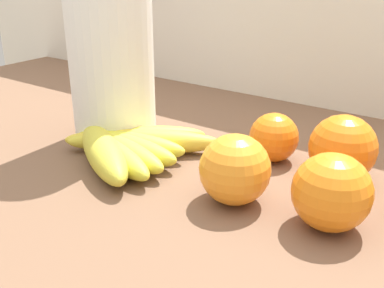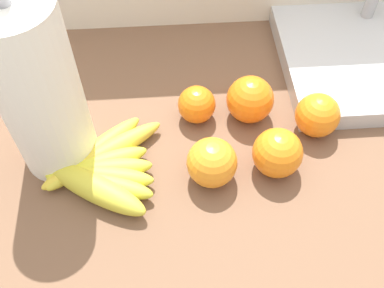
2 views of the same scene
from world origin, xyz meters
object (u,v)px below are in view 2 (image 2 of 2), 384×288
Objects in this scene: orange_far_right at (209,163)px; orange_back_left at (197,105)px; orange_center at (277,153)px; sink_basin at (380,57)px; banana_bunch at (98,171)px; orange_front at (250,100)px; paper_towel_roll at (39,92)px; orange_back_right at (317,115)px.

orange_back_left is at bearing 94.03° from orange_far_right.
orange_center is 0.33m from sink_basin.
banana_bunch is 2.65× the size of orange_front.
orange_center is 1.22× the size of orange_back_left.
paper_towel_roll reaches higher than orange_center.
paper_towel_roll is (-0.23, -0.06, 0.11)m from orange_back_left.
orange_back_left reaches higher than banana_bunch.
orange_front is 0.29m from sink_basin.
sink_basin is (0.52, 0.22, 0.00)m from banana_bunch.
orange_back_left is at bearing 168.14° from orange_back_right.
sink_basin is at bearing 33.48° from orange_far_right.
orange_back_left is (-0.12, 0.11, -0.01)m from orange_center.
banana_bunch is at bearing 176.34° from orange_far_right.
orange_front is at bearing -157.95° from sink_basin.
orange_far_right is at bearing -174.46° from orange_center.
orange_center is 1.00× the size of orange_far_right.
paper_towel_roll is (-0.24, 0.06, 0.11)m from orange_far_right.
orange_front is at bearing 10.51° from paper_towel_roll.
banana_bunch is 3.30× the size of orange_back_left.
orange_back_left is (0.16, 0.11, 0.01)m from banana_bunch.
paper_towel_roll is (-0.42, -0.02, 0.11)m from orange_back_right.
sink_basin is (0.35, 0.23, -0.02)m from orange_far_right.
orange_back_right is 0.23× the size of paper_towel_roll.
orange_far_right reaches higher than banana_bunch.
paper_towel_roll reaches higher than orange_back_left.
orange_back_left is at bearing 34.92° from banana_bunch.
orange_back_right is at bearing -20.24° from orange_front.
orange_far_right is (0.17, -0.01, 0.02)m from banana_bunch.
sink_basin reaches higher than orange_front.
paper_towel_roll reaches higher than banana_bunch.
paper_towel_roll is at bearing -177.38° from orange_back_right.
sink_basin is (0.36, 0.11, -0.01)m from orange_back_left.
sink_basin is (0.16, 0.15, -0.02)m from orange_back_right.
orange_back_right is at bearing -11.86° from orange_back_left.
orange_front reaches higher than banana_bunch.
paper_towel_roll is at bearing -164.04° from sink_basin.
orange_far_right is at bearing -85.97° from orange_back_left.
orange_back_left is (-0.09, 0.00, -0.01)m from orange_front.
orange_back_right is 0.22m from sink_basin.
orange_center is 0.11m from orange_back_right.
orange_front is at bearing -1.28° from orange_back_left.
orange_front reaches higher than orange_back_left.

